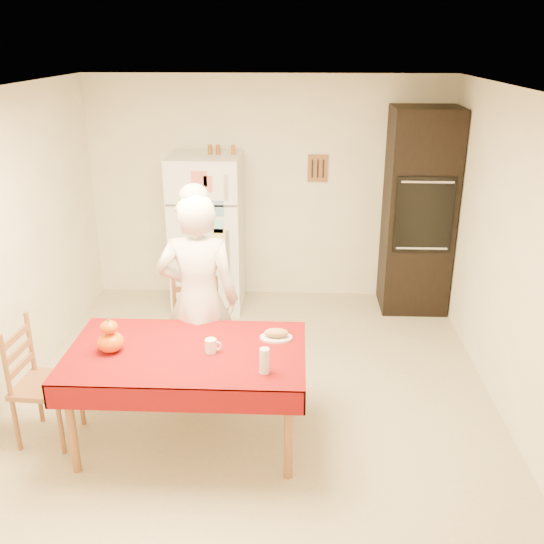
# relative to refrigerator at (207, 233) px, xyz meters

# --- Properties ---
(floor) EXTENTS (4.50, 4.50, 0.00)m
(floor) POSITION_rel_refrigerator_xyz_m (0.65, -1.88, -0.85)
(floor) COLOR tan
(floor) RESTS_ON ground
(room_shell) EXTENTS (4.02, 4.52, 2.51)m
(room_shell) POSITION_rel_refrigerator_xyz_m (0.65, -1.88, 0.77)
(room_shell) COLOR white
(room_shell) RESTS_ON ground
(refrigerator) EXTENTS (0.75, 0.74, 1.70)m
(refrigerator) POSITION_rel_refrigerator_xyz_m (0.00, 0.00, 0.00)
(refrigerator) COLOR white
(refrigerator) RESTS_ON floor
(oven_cabinet) EXTENTS (0.70, 0.62, 2.20)m
(oven_cabinet) POSITION_rel_refrigerator_xyz_m (2.28, 0.05, 0.25)
(oven_cabinet) COLOR black
(oven_cabinet) RESTS_ON floor
(dining_table) EXTENTS (1.70, 1.00, 0.76)m
(dining_table) POSITION_rel_refrigerator_xyz_m (0.20, -2.50, -0.16)
(dining_table) COLOR brown
(dining_table) RESTS_ON floor
(chair_far) EXTENTS (0.48, 0.46, 0.95)m
(chair_far) POSITION_rel_refrigerator_xyz_m (0.13, -1.65, -0.34)
(chair_far) COLOR brown
(chair_far) RESTS_ON floor
(chair_left) EXTENTS (0.43, 0.45, 0.95)m
(chair_left) POSITION_rel_refrigerator_xyz_m (-0.92, -2.51, -0.34)
(chair_left) COLOR brown
(chair_left) RESTS_ON floor
(seated_woman) EXTENTS (0.66, 0.44, 1.78)m
(seated_woman) POSITION_rel_refrigerator_xyz_m (0.21, -1.91, 0.04)
(seated_woman) COLOR silver
(seated_woman) RESTS_ON floor
(coffee_mug) EXTENTS (0.08, 0.08, 0.10)m
(coffee_mug) POSITION_rel_refrigerator_xyz_m (0.38, -2.52, -0.04)
(coffee_mug) COLOR white
(coffee_mug) RESTS_ON dining_table
(pumpkin_lower) EXTENTS (0.19, 0.19, 0.14)m
(pumpkin_lower) POSITION_rel_refrigerator_xyz_m (-0.33, -2.53, -0.02)
(pumpkin_lower) COLOR #CA4D04
(pumpkin_lower) RESTS_ON dining_table
(pumpkin_upper) EXTENTS (0.12, 0.12, 0.09)m
(pumpkin_upper) POSITION_rel_refrigerator_xyz_m (-0.33, -2.53, 0.10)
(pumpkin_upper) COLOR #D24004
(pumpkin_upper) RESTS_ON pumpkin_lower
(wine_glass) EXTENTS (0.07, 0.07, 0.18)m
(wine_glass) POSITION_rel_refrigerator_xyz_m (0.78, -2.78, -0.00)
(wine_glass) COLOR silver
(wine_glass) RESTS_ON dining_table
(bread_plate) EXTENTS (0.24, 0.24, 0.02)m
(bread_plate) POSITION_rel_refrigerator_xyz_m (0.84, -2.30, -0.08)
(bread_plate) COLOR white
(bread_plate) RESTS_ON dining_table
(bread_loaf) EXTENTS (0.18, 0.10, 0.06)m
(bread_loaf) POSITION_rel_refrigerator_xyz_m (0.84, -2.30, -0.04)
(bread_loaf) COLOR tan
(bread_loaf) RESTS_ON bread_plate
(spice_jar_left) EXTENTS (0.05, 0.05, 0.10)m
(spice_jar_left) POSITION_rel_refrigerator_xyz_m (0.06, 0.05, 0.90)
(spice_jar_left) COLOR brown
(spice_jar_left) RESTS_ON refrigerator
(spice_jar_mid) EXTENTS (0.05, 0.05, 0.10)m
(spice_jar_mid) POSITION_rel_refrigerator_xyz_m (0.14, 0.05, 0.90)
(spice_jar_mid) COLOR brown
(spice_jar_mid) RESTS_ON refrigerator
(spice_jar_right) EXTENTS (0.05, 0.05, 0.10)m
(spice_jar_right) POSITION_rel_refrigerator_xyz_m (0.30, 0.05, 0.90)
(spice_jar_right) COLOR #995C1B
(spice_jar_right) RESTS_ON refrigerator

